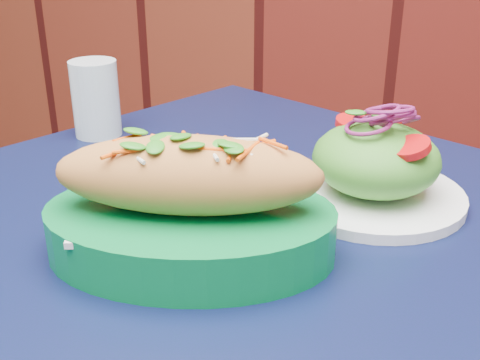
% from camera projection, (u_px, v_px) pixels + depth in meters
% --- Properties ---
extents(cafe_table, '(1.05, 1.05, 0.75)m').
position_uv_depth(cafe_table, '(236.00, 305.00, 0.64)').
color(cafe_table, black).
rests_on(cafe_table, ground).
extents(banh_mi_basket, '(0.31, 0.25, 0.12)m').
position_uv_depth(banh_mi_basket, '(190.00, 207.00, 0.55)').
color(banh_mi_basket, '#067334').
rests_on(banh_mi_basket, cafe_table).
extents(salad_plate, '(0.20, 0.20, 0.12)m').
position_uv_depth(salad_plate, '(375.00, 166.00, 0.66)').
color(salad_plate, white).
rests_on(salad_plate, cafe_table).
extents(water_glass, '(0.07, 0.07, 0.11)m').
position_uv_depth(water_glass, '(96.00, 99.00, 0.85)').
color(water_glass, silver).
rests_on(water_glass, cafe_table).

